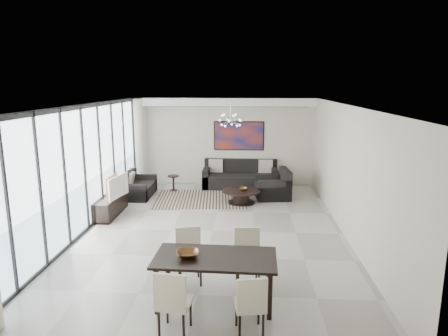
# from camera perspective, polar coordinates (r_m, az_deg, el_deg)

# --- Properties ---
(room_shell) EXTENTS (6.00, 9.00, 2.90)m
(room_shell) POSITION_cam_1_polar(r_m,az_deg,el_deg) (8.96, 1.25, -0.35)
(room_shell) COLOR #A8A39B
(room_shell) RESTS_ON ground
(window_wall) EXTENTS (0.37, 8.95, 2.90)m
(window_wall) POSITION_cam_1_polar(r_m,az_deg,el_deg) (9.66, -18.82, 0.02)
(window_wall) COLOR white
(window_wall) RESTS_ON floor
(soffit) EXTENTS (5.98, 0.40, 0.26)m
(soffit) POSITION_cam_1_polar(r_m,az_deg,el_deg) (13.08, -0.06, 9.40)
(soffit) COLOR white
(soffit) RESTS_ON room_shell
(painting) EXTENTS (1.68, 0.04, 0.98)m
(painting) POSITION_cam_1_polar(r_m,az_deg,el_deg) (13.33, 2.14, 4.60)
(painting) COLOR #A43016
(painting) RESTS_ON room_shell
(chandelier) EXTENTS (0.66, 0.66, 0.71)m
(chandelier) POSITION_cam_1_polar(r_m,az_deg,el_deg) (11.30, 0.92, 6.85)
(chandelier) COLOR silver
(chandelier) RESTS_ON room_shell
(rug) EXTENTS (2.78, 2.21, 0.01)m
(rug) POSITION_cam_1_polar(r_m,az_deg,el_deg) (11.91, -3.30, -4.40)
(rug) COLOR black
(rug) RESTS_ON floor
(coffee_table) EXTENTS (1.09, 1.09, 0.38)m
(coffee_table) POSITION_cam_1_polar(r_m,az_deg,el_deg) (11.45, 2.48, -3.98)
(coffee_table) COLOR black
(coffee_table) RESTS_ON floor
(bowl_coffee) EXTENTS (0.31, 0.31, 0.08)m
(bowl_coffee) POSITION_cam_1_polar(r_m,az_deg,el_deg) (11.37, 2.75, -3.02)
(bowl_coffee) COLOR brown
(bowl_coffee) RESTS_ON coffee_table
(sofa_main) EXTENTS (2.43, 0.99, 0.88)m
(sofa_main) POSITION_cam_1_polar(r_m,az_deg,el_deg) (13.19, 2.36, -1.45)
(sofa_main) COLOR black
(sofa_main) RESTS_ON floor
(loveseat) EXTENTS (0.82, 1.45, 0.72)m
(loveseat) POSITION_cam_1_polar(r_m,az_deg,el_deg) (12.42, -12.29, -2.83)
(loveseat) COLOR black
(loveseat) RESTS_ON floor
(armchair) EXTENTS (1.09, 1.13, 0.87)m
(armchair) POSITION_cam_1_polar(r_m,az_deg,el_deg) (12.06, 7.13, -2.83)
(armchair) COLOR black
(armchair) RESTS_ON floor
(side_table) EXTENTS (0.36, 0.36, 0.50)m
(side_table) POSITION_cam_1_polar(r_m,az_deg,el_deg) (12.82, -7.24, -1.80)
(side_table) COLOR black
(side_table) RESTS_ON floor
(tv_console) EXTENTS (0.44, 1.57, 0.49)m
(tv_console) POSITION_cam_1_polar(r_m,az_deg,el_deg) (10.85, -15.90, -5.18)
(tv_console) COLOR black
(tv_console) RESTS_ON floor
(television) EXTENTS (0.29, 1.00, 0.57)m
(television) POSITION_cam_1_polar(r_m,az_deg,el_deg) (10.61, -15.35, -2.56)
(television) COLOR gray
(television) RESTS_ON tv_console
(dining_table) EXTENTS (1.89, 0.99, 0.78)m
(dining_table) POSITION_cam_1_polar(r_m,az_deg,el_deg) (6.27, -1.26, -13.27)
(dining_table) COLOR black
(dining_table) RESTS_ON floor
(dining_chair_sw) EXTENTS (0.49, 0.49, 0.95)m
(dining_chair_sw) POSITION_cam_1_polar(r_m,az_deg,el_deg) (5.65, -7.38, -18.06)
(dining_chair_sw) COLOR beige
(dining_chair_sw) RESTS_ON floor
(dining_chair_se) EXTENTS (0.47, 0.47, 0.88)m
(dining_chair_se) POSITION_cam_1_polar(r_m,az_deg,el_deg) (5.64, 3.86, -18.53)
(dining_chair_se) COLOR beige
(dining_chair_se) RESTS_ON floor
(dining_chair_nw) EXTENTS (0.52, 0.52, 0.94)m
(dining_chair_nw) POSITION_cam_1_polar(r_m,az_deg,el_deg) (7.04, -5.04, -11.72)
(dining_chair_nw) COLOR beige
(dining_chair_nw) RESTS_ON floor
(dining_chair_ne) EXTENTS (0.48, 0.48, 0.96)m
(dining_chair_ne) POSITION_cam_1_polar(r_m,az_deg,el_deg) (6.96, 3.36, -11.89)
(dining_chair_ne) COLOR beige
(dining_chair_ne) RESTS_ON floor
(bowl_dining) EXTENTS (0.40, 0.40, 0.09)m
(bowl_dining) POSITION_cam_1_polar(r_m,az_deg,el_deg) (6.25, -5.22, -12.11)
(bowl_dining) COLOR brown
(bowl_dining) RESTS_ON dining_table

